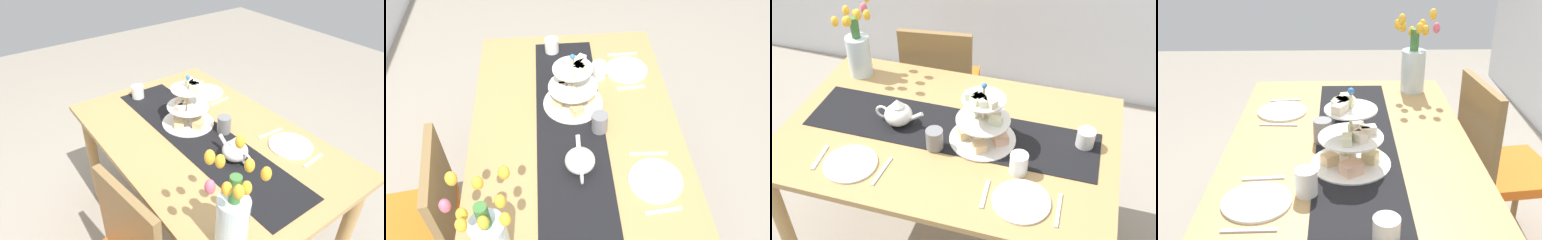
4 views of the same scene
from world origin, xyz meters
TOP-DOWN VIEW (x-y plane):
  - dining_table at (0.00, 0.00)m, footprint 1.53×1.00m
  - chair_left at (-0.29, 0.73)m, footprint 0.47×0.47m
  - table_runner at (0.00, 0.02)m, footprint 1.35×0.32m
  - tiered_cake_stand at (0.16, -0.00)m, footprint 0.30×0.30m
  - teapot at (-0.24, 0.00)m, footprint 0.24×0.13m
  - tulip_vase at (-0.60, 0.34)m, footprint 0.17×0.22m
  - cream_jug at (0.60, 0.09)m, footprint 0.08×0.08m
  - dinner_plate_left at (-0.34, -0.31)m, footprint 0.23×0.23m
  - fork_left at (-0.48, -0.31)m, footprint 0.03×0.15m
  - knife_left at (-0.19, -0.31)m, footprint 0.02×0.17m
  - dinner_plate_right at (0.40, -0.31)m, footprint 0.23×0.23m
  - fork_right at (0.25, -0.31)m, footprint 0.03×0.15m
  - knife_right at (0.54, -0.31)m, footprint 0.02×0.17m
  - mug_grey at (-0.03, -0.11)m, footprint 0.08×0.08m
  - mug_white_text at (0.35, -0.15)m, footprint 0.08×0.08m

SIDE VIEW (x-z plane):
  - chair_left at x=-0.29m, z-range 0.05..0.96m
  - dining_table at x=0.00m, z-range 0.27..1.02m
  - table_runner at x=0.00m, z-range 0.75..0.76m
  - fork_left at x=-0.48m, z-range 0.75..0.76m
  - knife_left at x=-0.19m, z-range 0.75..0.76m
  - fork_right at x=0.25m, z-range 0.75..0.76m
  - knife_right at x=0.54m, z-range 0.75..0.76m
  - dinner_plate_left at x=-0.34m, z-range 0.75..0.76m
  - dinner_plate_right at x=0.40m, z-range 0.75..0.76m
  - cream_jug at x=0.60m, z-range 0.75..0.84m
  - mug_white_text at x=0.35m, z-range 0.75..0.85m
  - mug_grey at x=-0.03m, z-range 0.76..0.85m
  - teapot at x=-0.24m, z-range 0.74..0.88m
  - tiered_cake_stand at x=0.16m, z-range 0.70..1.01m
  - tulip_vase at x=-0.60m, z-range 0.69..1.13m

